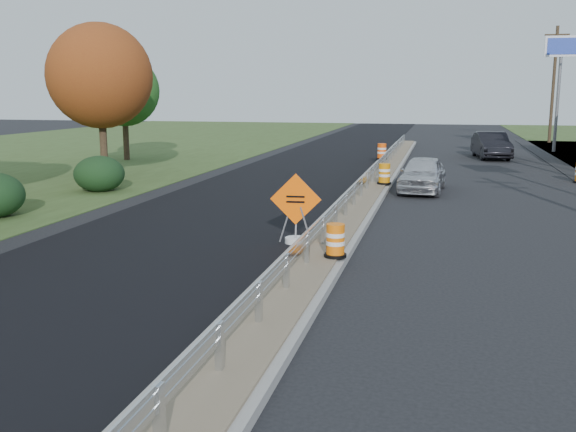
% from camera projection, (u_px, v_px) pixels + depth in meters
% --- Properties ---
extents(ground, '(140.00, 140.00, 0.00)m').
position_uv_depth(ground, '(335.00, 235.00, 18.68)').
color(ground, black).
rests_on(ground, ground).
extents(milled_overlay, '(7.20, 120.00, 0.01)m').
position_uv_depth(milled_overlay, '(276.00, 184.00, 29.24)').
color(milled_overlay, black).
rests_on(milled_overlay, ground).
extents(median, '(1.60, 55.00, 0.23)m').
position_uv_depth(median, '(367.00, 191.00, 26.30)').
color(median, gray).
rests_on(median, ground).
extents(guardrail, '(0.10, 46.15, 0.72)m').
position_uv_depth(guardrail, '(370.00, 173.00, 27.14)').
color(guardrail, silver).
rests_on(guardrail, median).
extents(pylon_sign_north, '(2.20, 0.30, 7.90)m').
position_uv_depth(pylon_sign_north, '(561.00, 57.00, 43.68)').
color(pylon_sign_north, slate).
rests_on(pylon_sign_north, ground).
extents(utility_pole_north, '(1.90, 0.26, 9.40)m').
position_uv_depth(utility_pole_north, '(554.00, 82.00, 52.33)').
color(utility_pole_north, '#473523').
rests_on(utility_pole_north, ground).
extents(hedge_north, '(2.09, 2.09, 1.52)m').
position_uv_depth(hedge_north, '(99.00, 174.00, 26.80)').
color(hedge_north, black).
rests_on(hedge_north, ground).
extents(tree_near_red, '(4.95, 4.95, 7.35)m').
position_uv_depth(tree_near_red, '(100.00, 76.00, 30.31)').
color(tree_near_red, '#473523').
rests_on(tree_near_red, ground).
extents(tree_near_back, '(4.29, 4.29, 6.37)m').
position_uv_depth(tree_near_back, '(124.00, 91.00, 38.76)').
color(tree_near_back, '#473523').
rests_on(tree_near_back, ground).
extents(caution_sign, '(1.40, 0.59, 1.94)m').
position_uv_depth(caution_sign, '(296.00, 226.00, 17.59)').
color(caution_sign, white).
rests_on(caution_sign, ground).
extents(barrel_median_near, '(0.54, 0.54, 0.80)m').
position_uv_depth(barrel_median_near, '(335.00, 241.00, 15.25)').
color(barrel_median_near, black).
rests_on(barrel_median_near, median).
extents(barrel_median_mid, '(0.61, 0.61, 0.89)m').
position_uv_depth(barrel_median_mid, '(384.00, 174.00, 27.46)').
color(barrel_median_mid, black).
rests_on(barrel_median_mid, median).
extents(barrel_median_far, '(0.63, 0.63, 0.93)m').
position_uv_depth(barrel_median_far, '(382.00, 152.00, 37.72)').
color(barrel_median_far, black).
rests_on(barrel_median_far, median).
extents(car_silver, '(2.06, 4.45, 1.48)m').
position_uv_depth(car_silver, '(423.00, 174.00, 26.88)').
color(car_silver, silver).
rests_on(car_silver, ground).
extents(car_dark_mid, '(2.38, 5.20, 1.65)m').
position_uv_depth(car_dark_mid, '(491.00, 145.00, 40.54)').
color(car_dark_mid, black).
rests_on(car_dark_mid, ground).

